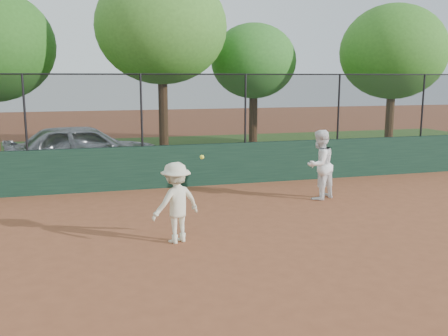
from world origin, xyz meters
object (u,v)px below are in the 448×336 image
object	(u,v)px
parked_car	(84,149)
tree_2	(161,27)
tree_4	(394,52)
player_second	(319,165)
player_main	(176,203)
tree_3	(254,61)

from	to	relation	value
parked_car	tree_2	world-z (taller)	tree_2
tree_4	tree_2	bearing A→B (deg)	177.32
tree_4	player_second	bearing A→B (deg)	-133.55
player_main	tree_3	xyz separation A→B (m)	(5.40, 11.33, 2.97)
player_second	tree_4	bearing A→B (deg)	-161.09
tree_2	parked_car	bearing A→B (deg)	-138.79
player_second	tree_2	distance (m)	8.99
parked_car	tree_2	bearing A→B (deg)	-55.77
tree_2	tree_3	size ratio (longest dim) A/B	1.32
player_main	tree_3	world-z (taller)	tree_3
player_second	tree_2	xyz separation A→B (m)	(-2.85, 7.52, 4.01)
parked_car	player_second	world-z (taller)	player_second
player_main	tree_2	size ratio (longest dim) A/B	0.24
player_main	tree_3	size ratio (longest dim) A/B	0.32
player_second	tree_4	xyz separation A→B (m)	(6.72, 7.07, 3.22)
player_second	parked_car	bearing A→B (deg)	-67.96
player_second	player_main	world-z (taller)	player_second
tree_2	player_second	bearing A→B (deg)	-69.24
parked_car	tree_3	distance (m)	8.62
parked_car	tree_4	distance (m)	13.12
player_second	player_main	xyz separation A→B (m)	(-4.14, -2.39, -0.12)
tree_4	tree_3	bearing A→B (deg)	161.13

